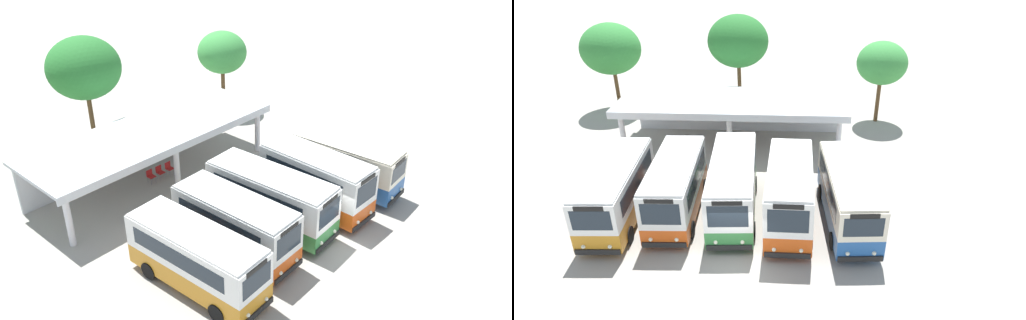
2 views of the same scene
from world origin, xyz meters
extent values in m
plane|color=#A39E93|center=(0.00, 0.00, 0.00)|extent=(180.00, 180.00, 0.00)
cylinder|color=black|center=(-5.47, 1.28, 0.45)|extent=(0.26, 0.91, 0.90)
cylinder|color=black|center=(-7.62, 1.17, 0.45)|extent=(0.26, 0.91, 0.90)
cylinder|color=black|center=(-5.68, 5.68, 0.45)|extent=(0.26, 0.91, 0.90)
cylinder|color=black|center=(-7.83, 5.58, 0.45)|extent=(0.26, 0.91, 0.90)
cube|color=orange|center=(-6.65, 3.43, 0.90)|extent=(2.60, 7.22, 1.04)
cube|color=white|center=(-6.65, 3.43, 2.23)|extent=(2.60, 7.22, 1.61)
cube|color=white|center=(-6.65, 3.43, 3.10)|extent=(2.52, 7.00, 0.12)
cube|color=black|center=(-6.48, -0.16, 0.52)|extent=(2.15, 0.20, 0.28)
cube|color=#1E2833|center=(-6.48, -0.11, 2.28)|extent=(1.85, 0.14, 1.05)
cube|color=black|center=(-6.48, -0.11, 2.92)|extent=(1.35, 0.12, 0.24)
cube|color=#1E2833|center=(-5.54, 3.58, 2.28)|extent=(0.31, 5.69, 0.88)
cube|color=#1E2833|center=(-7.77, 3.47, 2.28)|extent=(0.31, 5.69, 0.88)
sphere|color=#EAEACC|center=(-5.86, -0.12, 0.83)|extent=(0.20, 0.20, 0.20)
sphere|color=#EAEACC|center=(-7.10, -0.18, 0.83)|extent=(0.20, 0.20, 0.20)
cylinder|color=black|center=(-2.47, 1.86, 0.45)|extent=(0.25, 0.91, 0.90)
cylinder|color=black|center=(-4.62, 1.78, 0.45)|extent=(0.25, 0.91, 0.90)
cylinder|color=black|center=(-2.61, 6.03, 0.45)|extent=(0.25, 0.91, 0.90)
cylinder|color=black|center=(-4.76, 5.95, 0.45)|extent=(0.25, 0.91, 0.90)
cube|color=#D14C14|center=(-3.62, 3.90, 0.85)|extent=(2.49, 6.80, 0.94)
cube|color=silver|center=(-3.62, 3.90, 2.21)|extent=(2.49, 6.80, 1.77)
cube|color=silver|center=(-3.62, 3.90, 3.15)|extent=(2.41, 6.59, 0.12)
cube|color=black|center=(-3.50, 0.51, 0.52)|extent=(2.15, 0.17, 0.28)
cube|color=#1E2833|center=(-3.50, 0.56, 2.26)|extent=(1.85, 0.11, 1.15)
cube|color=black|center=(-3.50, 0.56, 2.97)|extent=(1.36, 0.10, 0.24)
cube|color=#1E2833|center=(-2.50, 4.04, 2.26)|extent=(0.22, 5.38, 0.97)
cube|color=#1E2833|center=(-4.74, 3.97, 2.26)|extent=(0.22, 5.38, 0.97)
sphere|color=#EAEACC|center=(-2.88, 0.55, 0.83)|extent=(0.20, 0.20, 0.20)
sphere|color=#EAEACC|center=(-4.12, 0.50, 0.83)|extent=(0.20, 0.20, 0.20)
cylinder|color=black|center=(0.66, 1.95, 0.45)|extent=(0.27, 0.91, 0.90)
cylinder|color=black|center=(-1.55, 1.82, 0.45)|extent=(0.27, 0.91, 0.90)
cylinder|color=black|center=(0.39, 6.49, 0.45)|extent=(0.27, 0.91, 0.90)
cylinder|color=black|center=(-1.82, 6.36, 0.45)|extent=(0.27, 0.91, 0.90)
cube|color=#337F3D|center=(-0.58, 4.16, 0.86)|extent=(2.74, 7.47, 0.96)
cube|color=white|center=(-0.58, 4.16, 2.23)|extent=(2.74, 7.47, 1.79)
cube|color=white|center=(-0.58, 4.16, 3.18)|extent=(2.66, 7.24, 0.12)
cube|color=black|center=(-0.36, 0.46, 0.52)|extent=(2.19, 0.23, 0.28)
cube|color=#1E2833|center=(-0.36, 0.51, 2.28)|extent=(1.89, 0.16, 1.16)
cube|color=black|center=(-0.36, 0.51, 3.00)|extent=(1.39, 0.13, 0.24)
cube|color=#1E2833|center=(0.56, 4.32, 2.28)|extent=(0.39, 5.87, 0.98)
cube|color=#1E2833|center=(-1.73, 4.19, 2.28)|extent=(0.39, 5.87, 0.98)
sphere|color=#EAEACC|center=(0.27, 0.51, 0.83)|extent=(0.20, 0.20, 0.20)
sphere|color=#EAEACC|center=(-1.00, 0.43, 0.83)|extent=(0.20, 0.20, 0.20)
cylinder|color=black|center=(3.52, 1.30, 0.45)|extent=(0.23, 0.90, 0.90)
cylinder|color=black|center=(1.33, 1.33, 0.45)|extent=(0.23, 0.90, 0.90)
cylinder|color=black|center=(3.58, 5.40, 0.45)|extent=(0.23, 0.90, 0.90)
cylinder|color=black|center=(1.39, 5.43, 0.45)|extent=(0.23, 0.90, 0.90)
cube|color=#D14C14|center=(2.45, 3.37, 0.91)|extent=(2.38, 6.65, 1.06)
cube|color=white|center=(2.45, 3.37, 2.37)|extent=(2.38, 6.65, 1.87)
cube|color=white|center=(2.45, 3.37, 3.37)|extent=(2.31, 6.45, 0.12)
cube|color=black|center=(2.40, 0.03, 0.52)|extent=(2.17, 0.13, 0.28)
cube|color=#1E2833|center=(2.41, 0.07, 2.42)|extent=(1.87, 0.08, 1.21)
cube|color=black|center=(2.41, 0.07, 3.19)|extent=(1.37, 0.07, 0.24)
cube|color=#1E2833|center=(3.59, 3.45, 2.42)|extent=(0.12, 5.29, 1.03)
cube|color=#1E2833|center=(1.32, 3.48, 2.42)|extent=(0.12, 5.29, 1.03)
sphere|color=#EAEACC|center=(3.03, 0.03, 0.83)|extent=(0.20, 0.20, 0.20)
sphere|color=#EAEACC|center=(1.78, 0.05, 0.83)|extent=(0.20, 0.20, 0.20)
cylinder|color=black|center=(6.70, 1.43, 0.45)|extent=(0.28, 0.91, 0.90)
cylinder|color=black|center=(4.60, 1.28, 0.45)|extent=(0.28, 0.91, 0.90)
cylinder|color=black|center=(6.38, 5.92, 0.45)|extent=(0.28, 0.91, 0.90)
cylinder|color=black|center=(4.28, 5.77, 0.45)|extent=(0.28, 0.91, 0.90)
cube|color=#23569E|center=(5.49, 3.60, 0.92)|extent=(2.72, 7.40, 1.07)
cube|color=beige|center=(5.49, 3.60, 2.21)|extent=(2.72, 7.40, 1.52)
cube|color=beige|center=(5.49, 3.60, 3.03)|extent=(2.64, 7.18, 0.12)
cube|color=black|center=(5.75, -0.05, 0.52)|extent=(2.10, 0.25, 0.28)
cube|color=#1E2833|center=(5.75, -0.01, 2.26)|extent=(1.81, 0.18, 0.99)
cube|color=black|center=(5.75, -0.01, 2.85)|extent=(1.33, 0.14, 0.24)
cube|color=#1E2833|center=(6.57, 3.78, 2.26)|extent=(0.45, 5.80, 0.83)
cube|color=#1E2833|center=(4.39, 3.62, 2.26)|extent=(0.45, 5.80, 0.83)
sphere|color=#EAEACC|center=(6.36, 0.00, 0.83)|extent=(0.20, 0.20, 0.20)
sphere|color=#EAEACC|center=(5.14, -0.08, 0.83)|extent=(0.20, 0.20, 0.20)
cylinder|color=silver|center=(-8.87, 10.64, 1.60)|extent=(0.36, 0.36, 3.20)
cylinder|color=silver|center=(-1.63, 10.64, 1.60)|extent=(0.36, 0.36, 3.20)
cylinder|color=silver|center=(5.62, 10.64, 1.60)|extent=(0.36, 0.36, 3.20)
cube|color=silver|center=(-1.63, 15.31, 1.60)|extent=(15.29, 0.20, 3.20)
cube|color=silver|center=(-1.63, 12.88, 3.30)|extent=(15.79, 5.58, 0.20)
cube|color=silver|center=(-1.63, 10.14, 3.06)|extent=(15.79, 0.10, 0.28)
cylinder|color=slate|center=(-1.95, 12.42, 0.22)|extent=(0.03, 0.03, 0.44)
cylinder|color=slate|center=(-2.30, 12.42, 0.22)|extent=(0.03, 0.03, 0.44)
cylinder|color=slate|center=(-1.95, 12.78, 0.22)|extent=(0.03, 0.03, 0.44)
cylinder|color=slate|center=(-2.30, 12.77, 0.22)|extent=(0.03, 0.03, 0.44)
cube|color=#B21E1E|center=(-2.13, 12.60, 0.46)|extent=(0.44, 0.44, 0.04)
cube|color=#B21E1E|center=(-2.13, 12.80, 0.66)|extent=(0.44, 0.04, 0.40)
cylinder|color=slate|center=(-1.23, 12.40, 0.22)|extent=(0.03, 0.03, 0.44)
cylinder|color=slate|center=(-1.59, 12.40, 0.22)|extent=(0.03, 0.03, 0.44)
cylinder|color=slate|center=(-1.24, 12.76, 0.22)|extent=(0.03, 0.03, 0.44)
cylinder|color=slate|center=(-1.59, 12.75, 0.22)|extent=(0.03, 0.03, 0.44)
cube|color=#B21E1E|center=(-1.41, 12.58, 0.46)|extent=(0.44, 0.44, 0.04)
cube|color=#B21E1E|center=(-1.41, 12.78, 0.66)|extent=(0.44, 0.04, 0.40)
cylinder|color=slate|center=(-0.52, 12.36, 0.22)|extent=(0.03, 0.03, 0.44)
cylinder|color=slate|center=(-0.87, 12.36, 0.22)|extent=(0.03, 0.03, 0.44)
cylinder|color=slate|center=(-0.52, 12.71, 0.22)|extent=(0.03, 0.03, 0.44)
cylinder|color=slate|center=(-0.87, 12.71, 0.22)|extent=(0.03, 0.03, 0.44)
cube|color=#B21E1E|center=(-0.70, 12.54, 0.46)|extent=(0.44, 0.44, 0.04)
cube|color=#B21E1E|center=(-0.70, 12.74, 0.66)|extent=(0.44, 0.04, 0.40)
cylinder|color=brown|center=(-1.85, 19.13, 2.09)|extent=(0.32, 0.32, 4.18)
ellipsoid|color=#28722D|center=(-1.85, 19.13, 5.99)|extent=(4.84, 4.84, 4.11)
cylinder|color=brown|center=(9.35, 17.67, 1.67)|extent=(0.32, 0.32, 3.33)
ellipsoid|color=green|center=(9.35, 17.67, 4.78)|extent=(3.87, 3.87, 3.29)
cylinder|color=brown|center=(-12.36, 19.36, 1.69)|extent=(0.32, 0.32, 3.39)
ellipsoid|color=#338438|center=(-12.36, 19.36, 5.21)|extent=(4.85, 4.85, 4.12)
camera|label=1|loc=(-19.26, -11.52, 17.24)|focal=37.51mm
camera|label=2|loc=(2.37, -15.91, 13.97)|focal=30.86mm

